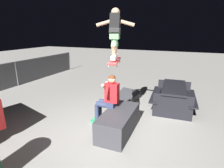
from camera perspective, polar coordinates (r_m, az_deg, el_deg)
ground_plane at (r=4.64m, az=-0.32°, el=-15.15°), size 40.00×40.00×0.00m
ledge_box_main at (r=4.55m, az=2.13°, el=-11.86°), size 1.52×0.70×0.55m
person_sitting_on_ledge at (r=4.69m, az=-1.26°, el=-4.15°), size 0.59×0.76×1.38m
skateboard at (r=4.27m, az=0.81°, el=7.12°), size 1.04×0.46×0.13m
skater_airborne at (r=4.27m, az=0.95°, el=16.37°), size 0.64×0.87×1.12m
kicker_ramp at (r=6.62m, az=4.02°, el=-4.56°), size 1.22×0.95×0.39m
picnic_table_back at (r=6.12m, az=18.84°, el=-2.90°), size 1.79×1.46×0.75m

